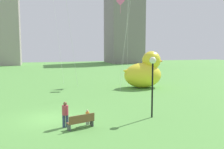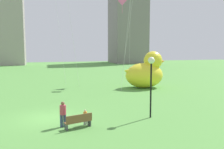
{
  "view_description": "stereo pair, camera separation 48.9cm",
  "coord_description": "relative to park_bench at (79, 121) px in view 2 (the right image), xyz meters",
  "views": [
    {
      "loc": [
        -0.47,
        -17.74,
        5.02
      ],
      "look_at": [
        5.81,
        4.06,
        2.54
      ],
      "focal_mm": 39.97,
      "sensor_mm": 36.0,
      "label": 1
    },
    {
      "loc": [
        -0.0,
        -17.87,
        5.02
      ],
      "look_at": [
        5.81,
        4.06,
        2.54
      ],
      "focal_mm": 39.97,
      "sensor_mm": 36.0,
      "label": 2
    }
  ],
  "objects": [
    {
      "name": "ground_plane",
      "position": [
        -1.85,
        2.79,
        -0.48
      ],
      "size": [
        140.0,
        140.0,
        0.0
      ],
      "primitive_type": "plane",
      "color": "#559442"
    },
    {
      "name": "park_bench",
      "position": [
        0.0,
        0.0,
        0.0
      ],
      "size": [
        1.79,
        0.97,
        0.9
      ],
      "color": "brown",
      "rests_on": "ground"
    },
    {
      "name": "person_adult",
      "position": [
        -0.91,
        0.54,
        0.42
      ],
      "size": [
        0.4,
        0.4,
        1.63
      ],
      "color": "#38476B",
      "rests_on": "ground"
    },
    {
      "name": "person_child",
      "position": [
        0.51,
        0.59,
        0.08
      ],
      "size": [
        0.25,
        0.25,
        1.01
      ],
      "color": "silver",
      "rests_on": "ground"
    },
    {
      "name": "giant_inflatable_duck",
      "position": [
        10.1,
        13.62,
        1.46
      ],
      "size": [
        5.49,
        3.52,
        4.55
      ],
      "color": "yellow",
      "rests_on": "ground"
    },
    {
      "name": "lamppost",
      "position": [
        5.29,
        1.08,
        2.89
      ],
      "size": [
        0.48,
        0.48,
        4.35
      ],
      "color": "black",
      "rests_on": "ground"
    },
    {
      "name": "kite_pink",
      "position": [
        8.41,
        17.97,
        10.32
      ],
      "size": [
        1.9,
        1.79,
        11.94
      ],
      "color": "silver",
      "rests_on": "ground"
    }
  ]
}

